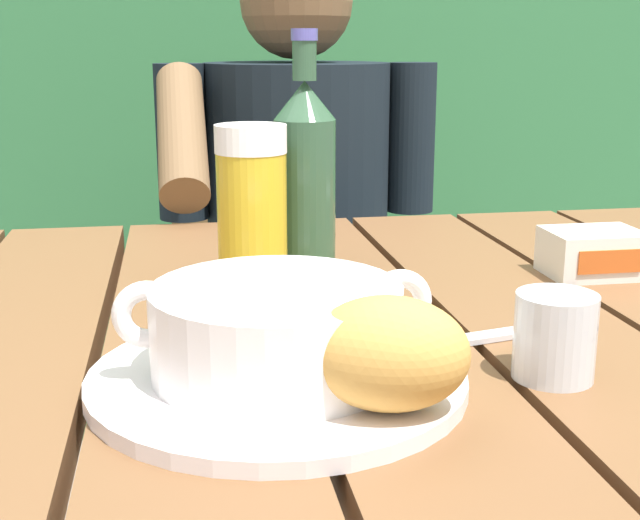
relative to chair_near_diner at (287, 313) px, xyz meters
name	(u,v)px	position (x,y,z in m)	size (l,w,h in m)	color
dining_table	(366,414)	(-0.04, -0.91, 0.20)	(1.42, 0.94, 0.78)	brown
hedge_backdrop	(244,6)	(-0.01, 0.83, 0.63)	(4.05, 0.96, 2.39)	#2F6B3B
chair_near_diner	(287,313)	(0.00, 0.00, 0.00)	(0.45, 0.45, 0.98)	brown
person_eating	(300,230)	(0.00, -0.20, 0.22)	(0.48, 0.47, 1.20)	black
serving_plate	(277,379)	(-0.14, -1.04, 0.29)	(0.28, 0.28, 0.01)	white
soup_bowl	(277,327)	(-0.14, -1.04, 0.33)	(0.24, 0.19, 0.07)	white
bread_roll	(388,353)	(-0.08, -1.12, 0.34)	(0.13, 0.11, 0.08)	gold
beer_glass	(252,210)	(-0.14, -0.80, 0.37)	(0.07, 0.07, 0.17)	gold
beer_bottle	(305,177)	(-0.08, -0.75, 0.40)	(0.07, 0.07, 0.26)	#2F5135
water_glass_small	(555,336)	(0.07, -1.06, 0.32)	(0.06, 0.06, 0.07)	silver
butter_tub	(593,253)	(0.24, -0.79, 0.31)	(0.10, 0.08, 0.05)	white
table_knife	(452,341)	(0.01, -0.98, 0.29)	(0.16, 0.05, 0.01)	silver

